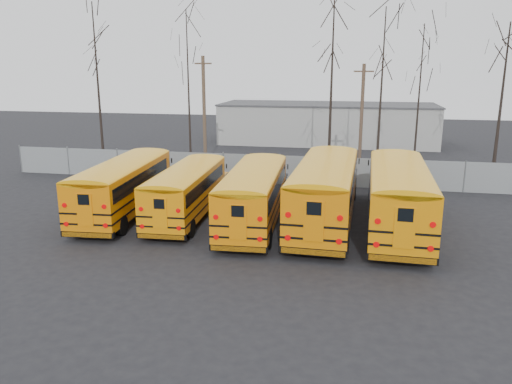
% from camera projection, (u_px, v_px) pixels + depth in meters
% --- Properties ---
extents(ground, '(120.00, 120.00, 0.00)m').
position_uv_depth(ground, '(240.00, 242.00, 23.09)').
color(ground, black).
rests_on(ground, ground).
extents(fence, '(40.00, 0.04, 2.00)m').
position_uv_depth(fence, '(280.00, 170.00, 34.25)').
color(fence, gray).
rests_on(fence, ground).
extents(distant_building, '(22.00, 8.00, 4.00)m').
position_uv_depth(distant_building, '(327.00, 124.00, 52.64)').
color(distant_building, '#9B9A96').
rests_on(distant_building, ground).
extents(bus_a, '(3.30, 11.04, 3.05)m').
position_uv_depth(bus_a, '(125.00, 182.00, 27.00)').
color(bus_a, black).
rests_on(bus_a, ground).
extents(bus_b, '(2.76, 10.16, 2.82)m').
position_uv_depth(bus_b, '(188.00, 187.00, 26.52)').
color(bus_b, black).
rests_on(bus_b, ground).
extents(bus_c, '(3.09, 10.94, 3.03)m').
position_uv_depth(bus_c, '(254.00, 191.00, 25.23)').
color(bus_c, black).
rests_on(bus_c, ground).
extents(bus_d, '(3.11, 12.24, 3.40)m').
position_uv_depth(bus_d, '(326.00, 187.00, 25.18)').
color(bus_d, black).
rests_on(bus_d, ground).
extents(bus_e, '(3.06, 12.06, 3.35)m').
position_uv_depth(bus_e, '(398.00, 191.00, 24.36)').
color(bus_e, black).
rests_on(bus_e, ground).
extents(utility_pole_left, '(1.50, 0.60, 8.69)m').
position_uv_depth(utility_pole_left, '(204.00, 111.00, 39.31)').
color(utility_pole_left, brown).
rests_on(utility_pole_left, ground).
extents(utility_pole_right, '(1.44, 0.25, 8.08)m').
position_uv_depth(utility_pole_right, '(361.00, 119.00, 36.56)').
color(utility_pole_right, brown).
rests_on(utility_pole_right, ground).
extents(tree_0, '(0.26, 0.26, 12.56)m').
position_uv_depth(tree_0, '(98.00, 88.00, 38.37)').
color(tree_0, black).
rests_on(tree_0, ground).
extents(tree_1, '(0.26, 0.26, 11.80)m').
position_uv_depth(tree_1, '(189.00, 94.00, 36.58)').
color(tree_1, black).
rests_on(tree_1, ground).
extents(tree_2, '(0.26, 0.26, 12.48)m').
position_uv_depth(tree_2, '(331.00, 90.00, 36.15)').
color(tree_2, black).
rests_on(tree_2, ground).
extents(tree_3, '(0.26, 0.26, 11.85)m').
position_uv_depth(tree_3, '(381.00, 95.00, 35.24)').
color(tree_3, black).
rests_on(tree_3, ground).
extents(tree_4, '(0.26, 0.26, 10.75)m').
position_uv_depth(tree_4, '(418.00, 103.00, 35.47)').
color(tree_4, black).
rests_on(tree_4, ground).
extents(tree_5, '(0.26, 0.26, 10.91)m').
position_uv_depth(tree_5, '(501.00, 101.00, 35.86)').
color(tree_5, black).
rests_on(tree_5, ground).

